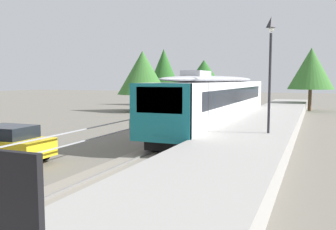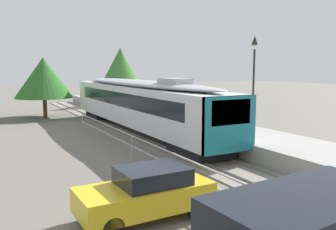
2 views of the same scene
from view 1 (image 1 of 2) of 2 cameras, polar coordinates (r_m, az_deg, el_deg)
The scene contains 10 objects.
ground_plane at distance 20.73m, azimuth -4.05°, elevation -3.79°, with size 160.00×160.00×0.00m, color #6B665B.
track_rails at distance 19.59m, azimuth 3.85°, elevation -4.24°, with size 3.20×60.00×0.14m.
commuter_train at distance 24.70m, azimuth 8.03°, elevation 2.70°, with size 2.82×20.29×3.74m.
station_platform at distance 18.76m, azimuth 13.32°, elevation -3.53°, with size 3.90×60.00×0.90m, color #999691.
platform_lamp_mid_platform at distance 17.29m, azimuth 15.99°, elevation 9.52°, with size 0.34×0.34×5.35m.
parked_hatchback_yellow at distance 16.11m, azimuth -24.57°, elevation -4.15°, with size 4.04×1.85×1.53m.
tree_behind_carpark at distance 38.45m, azimuth -4.07°, elevation 6.73°, with size 5.36×5.36×6.44m.
tree_behind_station_far at distance 36.53m, azimuth 5.72°, elevation 5.90°, with size 5.14×5.14×5.39m.
tree_distant_left at distance 48.42m, azimuth -0.68°, elevation 7.26°, with size 4.47×4.47×7.51m.
tree_distant_centre at distance 41.92m, azimuth 21.79°, elevation 6.87°, with size 4.82×4.82×6.83m.
Camera 1 is at (6.14, 3.70, 3.38)m, focal length 38.32 mm.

